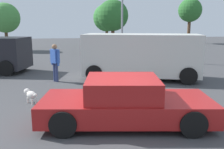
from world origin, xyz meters
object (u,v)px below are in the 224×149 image
Objects in this scene: sedan_foreground at (125,102)px; pedestrian at (55,59)px; van_white at (141,55)px; dog at (30,94)px.

sedan_foreground is 2.73× the size of pedestrian.
dog is at bearing -129.35° from van_white.
dog is 5.58m from van_white.
van_white is 3.35× the size of pedestrian.
pedestrian is at bearing -51.64° from dog.
pedestrian is (-3.97, 0.10, -0.13)m from van_white.
sedan_foreground is 5.53m from van_white.
van_white is at bearing 79.06° from sedan_foreground.
dog is (-2.67, 2.21, -0.27)m from sedan_foreground.
van_white is (4.68, 2.91, 0.85)m from dog.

